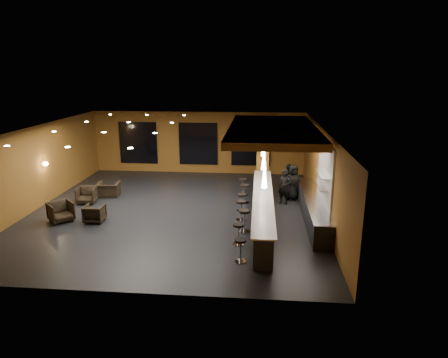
# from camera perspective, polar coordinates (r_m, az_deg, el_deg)

# --- Properties ---
(floor) EXTENTS (12.00, 13.00, 0.10)m
(floor) POSITION_cam_1_polar(r_m,az_deg,el_deg) (17.18, -6.83, -4.63)
(floor) COLOR black
(floor) RESTS_ON ground
(ceiling) EXTENTS (12.00, 13.00, 0.10)m
(ceiling) POSITION_cam_1_polar(r_m,az_deg,el_deg) (16.31, -7.23, 7.34)
(ceiling) COLOR black
(wall_back) EXTENTS (12.00, 0.10, 3.50)m
(wall_back) POSITION_cam_1_polar(r_m,az_deg,el_deg) (22.95, -3.66, 5.22)
(wall_back) COLOR brown
(wall_back) RESTS_ON floor
(wall_front) EXTENTS (12.00, 0.10, 3.50)m
(wall_front) POSITION_cam_1_polar(r_m,az_deg,el_deg) (10.65, -14.32, -7.51)
(wall_front) COLOR brown
(wall_front) RESTS_ON floor
(wall_left) EXTENTS (0.10, 13.00, 3.50)m
(wall_left) POSITION_cam_1_polar(r_m,az_deg,el_deg) (18.85, -25.33, 1.49)
(wall_left) COLOR brown
(wall_left) RESTS_ON floor
(wall_right) EXTENTS (0.10, 13.00, 3.50)m
(wall_right) POSITION_cam_1_polar(r_m,az_deg,el_deg) (16.50, 13.99, 0.71)
(wall_right) COLOR brown
(wall_right) RESTS_ON floor
(wood_soffit) EXTENTS (3.60, 8.00, 0.28)m
(wood_soffit) POSITION_cam_1_polar(r_m,az_deg,el_deg) (16.97, 6.95, 7.01)
(wood_soffit) COLOR #A76B31
(wood_soffit) RESTS_ON ceiling
(window_left) EXTENTS (2.20, 0.06, 2.40)m
(window_left) POSITION_cam_1_polar(r_m,az_deg,el_deg) (23.64, -12.15, 5.08)
(window_left) COLOR black
(window_left) RESTS_ON wall_back
(window_center) EXTENTS (2.20, 0.06, 2.40)m
(window_center) POSITION_cam_1_polar(r_m,az_deg,el_deg) (22.86, -3.70, 5.05)
(window_center) COLOR black
(window_center) RESTS_ON wall_back
(window_right) EXTENTS (2.20, 0.06, 2.40)m
(window_right) POSITION_cam_1_polar(r_m,az_deg,el_deg) (22.60, 3.87, 4.93)
(window_right) COLOR black
(window_right) RESTS_ON wall_back
(tile_backsplash) EXTENTS (0.06, 3.20, 2.40)m
(tile_backsplash) POSITION_cam_1_polar(r_m,az_deg,el_deg) (15.47, 14.27, 0.68)
(tile_backsplash) COLOR white
(tile_backsplash) RESTS_ON wall_right
(bar_counter) EXTENTS (0.60, 8.00, 1.00)m
(bar_counter) POSITION_cam_1_polar(r_m,az_deg,el_deg) (15.71, 5.54, -4.41)
(bar_counter) COLOR black
(bar_counter) RESTS_ON floor
(bar_top) EXTENTS (0.78, 8.10, 0.05)m
(bar_top) POSITION_cam_1_polar(r_m,az_deg,el_deg) (15.54, 5.59, -2.59)
(bar_top) COLOR silver
(bar_top) RESTS_ON bar_counter
(prep_counter) EXTENTS (0.70, 6.00, 0.86)m
(prep_counter) POSITION_cam_1_polar(r_m,az_deg,el_deg) (16.35, 12.57, -4.17)
(prep_counter) COLOR black
(prep_counter) RESTS_ON floor
(prep_top) EXTENTS (0.72, 6.00, 0.03)m
(prep_top) POSITION_cam_1_polar(r_m,az_deg,el_deg) (16.21, 12.66, -2.66)
(prep_top) COLOR silver
(prep_top) RESTS_ON prep_counter
(wall_shelf_lower) EXTENTS (0.30, 1.50, 0.03)m
(wall_shelf_lower) POSITION_cam_1_polar(r_m,az_deg,el_deg) (15.36, 13.77, -0.94)
(wall_shelf_lower) COLOR silver
(wall_shelf_lower) RESTS_ON wall_right
(wall_shelf_upper) EXTENTS (0.30, 1.50, 0.03)m
(wall_shelf_upper) POSITION_cam_1_polar(r_m,az_deg,el_deg) (15.24, 13.88, 0.68)
(wall_shelf_upper) COLOR silver
(wall_shelf_upper) RESTS_ON wall_right
(column) EXTENTS (0.60, 0.60, 3.50)m
(column) POSITION_cam_1_polar(r_m,az_deg,el_deg) (19.80, 5.56, 3.53)
(column) COLOR #956221
(column) RESTS_ON floor
(wall_sconce) EXTENTS (0.22, 0.22, 0.22)m
(wall_sconce) POSITION_cam_1_polar(r_m,az_deg,el_deg) (19.18, -24.17, 1.99)
(wall_sconce) COLOR #FFE5B2
(wall_sconce) RESTS_ON wall_left
(pendant_0) EXTENTS (0.20, 0.20, 0.70)m
(pendant_0) POSITION_cam_1_polar(r_m,az_deg,el_deg) (13.24, 5.79, 0.19)
(pendant_0) COLOR white
(pendant_0) RESTS_ON wood_soffit
(pendant_1) EXTENTS (0.20, 0.20, 0.70)m
(pendant_1) POSITION_cam_1_polar(r_m,az_deg,el_deg) (15.67, 5.70, 2.59)
(pendant_1) COLOR white
(pendant_1) RESTS_ON wood_soffit
(pendant_2) EXTENTS (0.20, 0.20, 0.70)m
(pendant_2) POSITION_cam_1_polar(r_m,az_deg,el_deg) (18.11, 5.64, 4.34)
(pendant_2) COLOR white
(pendant_2) RESTS_ON wood_soffit
(staff_a) EXTENTS (0.67, 0.56, 1.56)m
(staff_a) POSITION_cam_1_polar(r_m,az_deg,el_deg) (17.84, 8.62, -1.12)
(staff_a) COLOR black
(staff_a) RESTS_ON floor
(staff_b) EXTENTS (0.82, 0.68, 1.54)m
(staff_b) POSITION_cam_1_polar(r_m,az_deg,el_deg) (18.96, 9.34, -0.20)
(staff_b) COLOR black
(staff_b) RESTS_ON floor
(staff_c) EXTENTS (0.90, 0.69, 1.64)m
(staff_c) POSITION_cam_1_polar(r_m,az_deg,el_deg) (18.47, 9.86, -0.48)
(staff_c) COLOR black
(staff_c) RESTS_ON floor
(armchair_a) EXTENTS (1.21, 1.21, 0.79)m
(armchair_a) POSITION_cam_1_polar(r_m,az_deg,el_deg) (17.01, -22.29, -4.34)
(armchair_a) COLOR black
(armchair_a) RESTS_ON floor
(armchair_b) EXTENTS (0.75, 0.77, 0.68)m
(armchair_b) POSITION_cam_1_polar(r_m,az_deg,el_deg) (16.53, -18.00, -4.69)
(armchair_b) COLOR black
(armchair_b) RESTS_ON floor
(armchair_c) EXTENTS (0.90, 0.92, 0.74)m
(armchair_c) POSITION_cam_1_polar(r_m,az_deg,el_deg) (18.90, -19.04, -2.18)
(armchair_c) COLOR black
(armchair_c) RESTS_ON floor
(armchair_d) EXTENTS (1.11, 1.00, 0.66)m
(armchair_d) POSITION_cam_1_polar(r_m,az_deg,el_deg) (19.59, -16.18, -1.44)
(armchair_d) COLOR black
(armchair_d) RESTS_ON floor
(bar_stool_0) EXTENTS (0.38, 0.38, 0.75)m
(bar_stool_0) POSITION_cam_1_polar(r_m,az_deg,el_deg) (12.56, 2.34, -9.73)
(bar_stool_0) COLOR silver
(bar_stool_0) RESTS_ON floor
(bar_stool_1) EXTENTS (0.38, 0.38, 0.75)m
(bar_stool_1) POSITION_cam_1_polar(r_m,az_deg,el_deg) (13.69, 2.08, -7.51)
(bar_stool_1) COLOR silver
(bar_stool_1) RESTS_ON floor
(bar_stool_2) EXTENTS (0.43, 0.43, 0.85)m
(bar_stool_2) POSITION_cam_1_polar(r_m,az_deg,el_deg) (14.70, 2.92, -5.59)
(bar_stool_2) COLOR silver
(bar_stool_2) RESTS_ON floor
(bar_stool_3) EXTENTS (0.42, 0.42, 0.82)m
(bar_stool_3) POSITION_cam_1_polar(r_m,az_deg,el_deg) (15.78, 2.45, -4.15)
(bar_stool_3) COLOR silver
(bar_stool_3) RESTS_ON floor
(bar_stool_4) EXTENTS (0.39, 0.39, 0.77)m
(bar_stool_4) POSITION_cam_1_polar(r_m,az_deg,el_deg) (16.79, 2.52, -3.06)
(bar_stool_4) COLOR silver
(bar_stool_4) RESTS_ON floor
(bar_stool_5) EXTENTS (0.44, 0.44, 0.86)m
(bar_stool_5) POSITION_cam_1_polar(r_m,az_deg,el_deg) (17.81, 2.95, -1.76)
(bar_stool_5) COLOR silver
(bar_stool_5) RESTS_ON floor
(bar_stool_6) EXTENTS (0.42, 0.42, 0.83)m
(bar_stool_6) POSITION_cam_1_polar(r_m,az_deg,el_deg) (18.86, 2.76, -0.83)
(bar_stool_6) COLOR silver
(bar_stool_6) RESTS_ON floor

